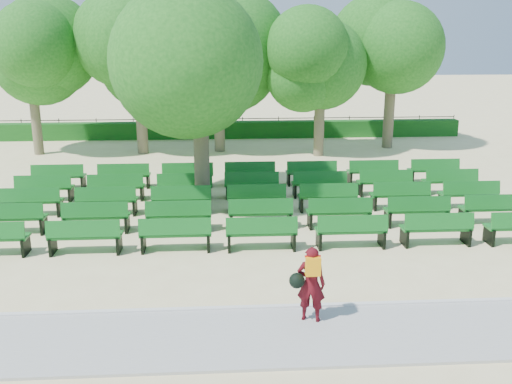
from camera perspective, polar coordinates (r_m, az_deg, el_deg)
ground at (r=17.95m, az=-2.61°, el=-2.56°), size 120.00×120.00×0.00m
paving at (r=11.15m, az=-1.81°, el=-14.39°), size 30.00×2.20×0.06m
curb at (r=12.15m, az=-2.00°, el=-11.59°), size 30.00×0.12×0.10m
hedge at (r=31.48m, az=-3.14°, el=6.23°), size 26.00×0.70×0.90m
fence at (r=31.95m, az=-3.14°, el=5.55°), size 26.00×0.10×1.02m
tree_line at (r=27.63m, az=-3.03°, el=3.94°), size 21.80×6.80×7.04m
bench_array at (r=18.51m, az=-0.07°, el=-1.66°), size 1.90×0.61×1.19m
tree_among at (r=18.54m, az=-5.66°, el=11.10°), size 4.57×4.57×6.24m
person at (r=11.40m, az=5.42°, el=-9.05°), size 0.77×0.52×1.55m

